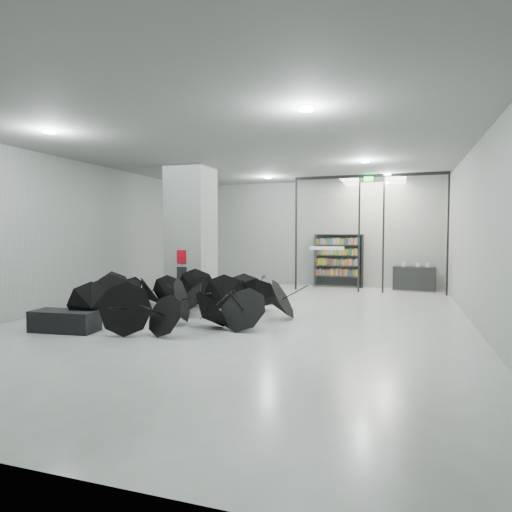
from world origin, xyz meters
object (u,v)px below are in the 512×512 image
(column, at_px, (191,234))
(shop_counter, at_px, (414,279))
(umbrella_cluster, at_px, (177,304))
(bookshelf, at_px, (339,261))
(bench, at_px, (65,321))

(column, height_order, shop_counter, column)
(shop_counter, bearing_deg, umbrella_cluster, -121.15)
(shop_counter, bearing_deg, bookshelf, -177.09)
(bookshelf, bearing_deg, shop_counter, -7.38)
(column, relative_size, bench, 2.95)
(column, bearing_deg, umbrella_cluster, -71.29)
(column, distance_m, shop_counter, 8.03)
(bench, bearing_deg, umbrella_cluster, 50.61)
(umbrella_cluster, bearing_deg, bench, -123.80)
(column, bearing_deg, shop_counter, 35.10)
(bench, xyz_separation_m, bookshelf, (4.36, 9.34, 0.77))
(bookshelf, xyz_separation_m, umbrella_cluster, (-2.92, -7.19, -0.68))
(bookshelf, distance_m, shop_counter, 2.76)
(bookshelf, bearing_deg, column, -130.90)
(column, xyz_separation_m, bench, (-0.61, -4.59, -1.78))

